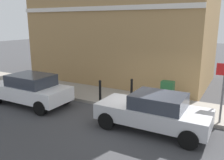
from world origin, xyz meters
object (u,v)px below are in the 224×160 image
Objects in this scene: car_white at (30,89)px; car_silver at (154,111)px; bollard_far_kerb at (100,90)px; utility_cabinet at (167,95)px; street_sign at (224,84)px; bollard_near_cabinet at (132,88)px.

car_silver is at bearing -178.14° from car_white.
bollard_far_kerb is at bearing -24.53° from car_silver.
street_sign is at bearing -109.99° from utility_cabinet.
car_white is 4.87m from bollard_near_cabinet.
car_silver is 1.77× the size of street_sign.
car_white is at bearing 120.04° from bollard_far_kerb.
car_white is 8.42m from street_sign.
street_sign reaches higher than bollard_near_cabinet.
car_silver is 6.09m from car_white.
bollard_far_kerb is (-0.89, 3.01, 0.02)m from utility_cabinet.
car_white reaches higher than car_silver.
bollard_near_cabinet is (2.48, 2.00, -0.01)m from car_silver.
car_silver reaches higher than bollard_far_kerb.
car_white is 6.42m from utility_cabinet.
bollard_near_cabinet and bollard_far_kerb have the same top height.
street_sign is (-0.84, -2.30, 0.98)m from utility_cabinet.
street_sign is (1.54, -2.11, 0.94)m from car_silver.
car_silver is 3.92× the size of bollard_far_kerb.
car_silver is at bearing -175.34° from utility_cabinet.
car_white is at bearing 2.05° from car_silver.
street_sign is at bearing -167.97° from car_white.
car_white is at bearing 123.00° from bollard_near_cabinet.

